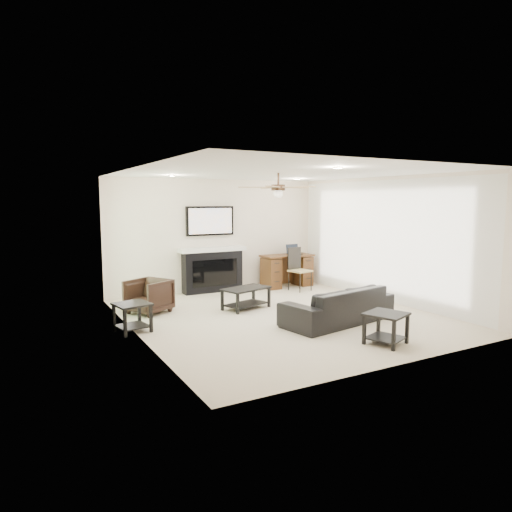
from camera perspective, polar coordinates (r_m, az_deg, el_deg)
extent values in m
plane|color=beige|center=(8.12, 3.08, -7.53)|extent=(5.50, 5.50, 0.00)
cube|color=white|center=(7.87, 3.20, 10.37)|extent=(5.00, 5.50, 0.04)
cube|color=silver|center=(10.33, -4.97, 2.60)|extent=(5.00, 0.04, 2.50)
cube|color=silver|center=(5.77, 17.74, -1.13)|extent=(5.00, 0.04, 2.50)
cube|color=silver|center=(6.92, -14.73, 0.26)|extent=(0.04, 5.50, 2.50)
cube|color=silver|center=(9.46, 16.11, 1.95)|extent=(0.04, 5.50, 2.50)
cube|color=white|center=(9.49, 15.47, 1.87)|extent=(0.04, 5.10, 2.40)
cube|color=#93BC89|center=(8.45, -17.03, -0.01)|extent=(0.04, 1.80, 2.10)
cylinder|color=#382619|center=(7.95, 2.80, 8.54)|extent=(1.40, 1.40, 0.30)
imported|color=black|center=(7.77, 10.21, -6.03)|extent=(2.14, 1.13, 0.59)
imported|color=black|center=(8.49, -13.28, -4.90)|extent=(0.92, 0.92, 0.62)
cube|color=black|center=(8.62, -1.26, -5.30)|extent=(1.00, 0.74, 0.40)
cube|color=black|center=(6.79, 15.91, -8.71)|extent=(0.67, 0.67, 0.45)
cube|color=black|center=(7.39, -15.19, -7.43)|extent=(0.58, 0.58, 0.45)
cube|color=black|center=(10.13, -5.45, 0.83)|extent=(1.52, 0.34, 1.91)
cube|color=#391F0E|center=(10.81, 3.89, -1.84)|extent=(1.22, 0.56, 0.76)
cube|color=black|center=(10.34, 5.54, -1.67)|extent=(0.50, 0.51, 0.97)
cube|color=black|center=(10.84, 4.85, 0.81)|extent=(0.33, 0.24, 0.23)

